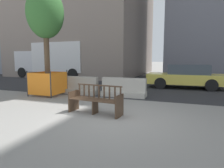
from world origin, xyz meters
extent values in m
plane|color=gray|center=(0.00, 0.00, 0.00)|extent=(200.00, 200.00, 0.00)
cube|color=#28282B|center=(0.00, 8.70, 0.00)|extent=(120.00, 12.00, 0.01)
cube|color=#473323|center=(-1.60, 0.32, 0.33)|extent=(0.10, 0.52, 0.66)
cube|color=#473323|center=(0.03, 0.15, 0.33)|extent=(0.10, 0.52, 0.66)
cube|color=#473323|center=(-0.79, 0.24, 0.22)|extent=(0.07, 0.33, 0.45)
cube|color=#473323|center=(-0.81, 0.01, 0.45)|extent=(1.60, 0.24, 0.02)
cube|color=#473323|center=(-0.80, 0.12, 0.45)|extent=(1.60, 0.24, 0.02)
cube|color=#473323|center=(-0.79, 0.24, 0.45)|extent=(1.60, 0.24, 0.02)
cube|color=#473323|center=(-0.77, 0.35, 0.45)|extent=(1.60, 0.24, 0.02)
cube|color=#473323|center=(-0.76, 0.47, 0.45)|extent=(1.60, 0.24, 0.02)
cube|color=#473323|center=(-0.76, 0.48, 0.86)|extent=(1.59, 0.20, 0.04)
cube|color=#473323|center=(-1.51, 0.55, 0.65)|extent=(0.05, 0.03, 0.38)
cube|color=#473323|center=(-1.32, 0.53, 0.65)|extent=(0.05, 0.03, 0.38)
cube|color=#473323|center=(-1.13, 0.51, 0.65)|extent=(0.05, 0.03, 0.38)
cube|color=#473323|center=(-0.95, 0.49, 0.65)|extent=(0.05, 0.03, 0.38)
cube|color=#473323|center=(-0.76, 0.48, 0.65)|extent=(0.05, 0.03, 0.38)
cube|color=#473323|center=(-0.57, 0.46, 0.65)|extent=(0.05, 0.03, 0.38)
cube|color=#473323|center=(-0.39, 0.44, 0.65)|extent=(0.05, 0.03, 0.38)
cube|color=#473323|center=(-0.20, 0.42, 0.65)|extent=(0.05, 0.03, 0.38)
cube|color=#473323|center=(-0.01, 0.40, 0.65)|extent=(0.05, 0.03, 0.38)
cube|color=#473323|center=(-1.60, 0.30, 0.65)|extent=(0.10, 0.46, 0.03)
cube|color=#473323|center=(0.03, 0.13, 0.65)|extent=(0.10, 0.46, 0.03)
cube|color=#ADA89E|center=(-0.78, 3.26, 0.12)|extent=(2.01, 0.71, 0.24)
cube|color=#ADA89E|center=(-0.78, 3.26, 0.54)|extent=(2.00, 0.33, 0.60)
cube|color=#9E998E|center=(-3.06, 3.17, 0.12)|extent=(2.01, 0.70, 0.24)
cube|color=#9E998E|center=(-3.06, 3.17, 0.54)|extent=(2.00, 0.32, 0.60)
cylinder|color=brown|center=(-4.22, 2.39, 1.55)|extent=(0.25, 0.25, 3.11)
ellipsoid|color=#387033|center=(-4.22, 2.39, 3.74)|extent=(1.66, 1.66, 2.28)
cylinder|color=#2D2D33|center=(-4.85, 1.76, 0.58)|extent=(0.05, 0.05, 1.16)
cylinder|color=#2D2D33|center=(-3.59, 1.76, 0.58)|extent=(0.05, 0.05, 1.16)
cylinder|color=#2D2D33|center=(-4.85, 3.02, 0.58)|extent=(0.05, 0.05, 1.16)
cylinder|color=#2D2D33|center=(-3.59, 3.02, 0.58)|extent=(0.05, 0.05, 1.16)
cube|color=orange|center=(-4.22, 1.76, 0.58)|extent=(1.26, 0.03, 0.97)
cube|color=orange|center=(-4.22, 3.02, 0.58)|extent=(1.26, 0.03, 0.97)
cube|color=orange|center=(-4.85, 2.39, 0.58)|extent=(0.03, 1.26, 0.97)
cube|color=orange|center=(-3.59, 2.39, 0.58)|extent=(0.03, 1.26, 0.97)
cube|color=#DBC64C|center=(1.76, 6.98, 0.54)|extent=(4.25, 1.83, 0.56)
cube|color=#38424C|center=(1.93, 6.99, 1.09)|extent=(2.26, 1.58, 0.54)
cylinder|color=black|center=(0.48, 6.14, 0.32)|extent=(0.65, 0.24, 0.64)
cylinder|color=black|center=(0.44, 7.77, 0.32)|extent=(0.65, 0.24, 0.64)
cylinder|color=black|center=(3.09, 6.20, 0.32)|extent=(0.65, 0.24, 0.64)
cylinder|color=black|center=(3.05, 7.83, 0.32)|extent=(0.65, 0.24, 0.64)
cube|color=silver|center=(-11.80, 9.82, 1.45)|extent=(2.02, 2.22, 1.80)
cube|color=silver|center=(-8.40, 9.79, 1.80)|extent=(4.82, 2.25, 2.50)
cylinder|color=black|center=(-12.01, 8.80, 0.45)|extent=(0.90, 0.29, 0.90)
cylinder|color=black|center=(-11.99, 10.84, 0.45)|extent=(0.90, 0.29, 0.90)
cylinder|color=black|center=(-6.74, 8.75, 0.45)|extent=(0.90, 0.29, 0.90)
cylinder|color=black|center=(-6.71, 10.79, 0.45)|extent=(0.90, 0.29, 0.90)
camera|label=1|loc=(1.80, -5.24, 1.70)|focal=32.00mm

